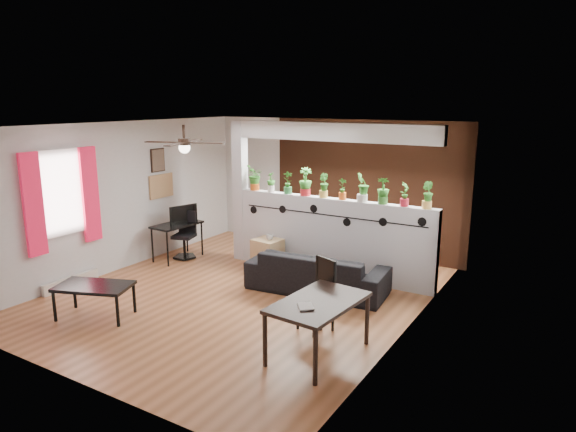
{
  "coord_description": "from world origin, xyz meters",
  "views": [
    {
      "loc": [
        4.5,
        -6.1,
        2.96
      ],
      "look_at": [
        0.47,
        0.6,
        1.19
      ],
      "focal_mm": 32.0,
      "sensor_mm": 36.0,
      "label": 1
    }
  ],
  "objects": [
    {
      "name": "book",
      "position": [
        1.82,
        -1.42,
        0.69
      ],
      "size": [
        0.27,
        0.28,
        0.02
      ],
      "primitive_type": "imported",
      "rotation": [
        0.0,
        0.0,
        0.69
      ],
      "color": "gray",
      "rests_on": "dining_table"
    },
    {
      "name": "pier_column",
      "position": [
        -1.11,
        1.5,
        1.3
      ],
      "size": [
        0.22,
        0.2,
        2.6
      ],
      "primitive_type": "cube",
      "color": "#BCBCC1",
      "rests_on": "ground"
    },
    {
      "name": "potted_plant_1",
      "position": [
        -0.43,
        1.5,
        1.54
      ],
      "size": [
        0.14,
        0.17,
        0.36
      ],
      "color": "silver",
      "rests_on": "partition_wall"
    },
    {
      "name": "corkboard",
      "position": [
        -2.58,
        0.95,
        1.35
      ],
      "size": [
        0.03,
        0.6,
        0.45
      ],
      "primitive_type": "cube",
      "color": "#A57A4F",
      "rests_on": "room_shell"
    },
    {
      "name": "monitor",
      "position": [
        -2.13,
        1.0,
        0.78
      ],
      "size": [
        0.33,
        0.14,
        0.19
      ],
      "primitive_type": "imported",
      "rotation": [
        0.0,
        0.0,
        1.3
      ],
      "color": "black",
      "rests_on": "computer_desk"
    },
    {
      "name": "brick_panel",
      "position": [
        0.8,
        2.97,
        1.3
      ],
      "size": [
        3.9,
        0.05,
        2.6
      ],
      "primitive_type": "cube",
      "color": "#AF5732",
      "rests_on": "ground"
    },
    {
      "name": "sofa",
      "position": [
        0.94,
        0.71,
        0.3
      ],
      "size": [
        2.15,
        1.02,
        0.61
      ],
      "primitive_type": "imported",
      "rotation": [
        0.0,
        0.0,
        3.24
      ],
      "color": "black",
      "rests_on": "ground"
    },
    {
      "name": "partition_wall",
      "position": [
        0.8,
        1.5,
        0.68
      ],
      "size": [
        3.6,
        0.18,
        1.35
      ],
      "primitive_type": "cube",
      "color": "#BCBCC1",
      "rests_on": "ground"
    },
    {
      "name": "potted_plant_7",
      "position": [
        1.68,
        1.5,
        1.58
      ],
      "size": [
        0.26,
        0.23,
        0.43
      ],
      "color": "#39812F",
      "rests_on": "partition_wall"
    },
    {
      "name": "dining_table",
      "position": [
        1.92,
        -1.12,
        0.61
      ],
      "size": [
        0.86,
        1.31,
        0.68
      ],
      "color": "black",
      "rests_on": "ground"
    },
    {
      "name": "potted_plant_2",
      "position": [
        -0.08,
        1.5,
        1.56
      ],
      "size": [
        0.25,
        0.23,
        0.4
      ],
      "color": "#318741",
      "rests_on": "partition_wall"
    },
    {
      "name": "folding_chair",
      "position": [
        1.61,
        -0.47,
        0.56
      ],
      "size": [
        0.5,
        0.5,
        0.96
      ],
      "color": "black",
      "rests_on": "ground"
    },
    {
      "name": "coffee_table",
      "position": [
        -1.25,
        -1.76,
        0.42
      ],
      "size": [
        1.14,
        0.88,
        0.47
      ],
      "color": "black",
      "rests_on": "ground"
    },
    {
      "name": "room_shell",
      "position": [
        0.0,
        0.0,
        1.3
      ],
      "size": [
        6.3,
        7.1,
        2.9
      ],
      "color": "brown",
      "rests_on": "ground"
    },
    {
      "name": "office_chair",
      "position": [
        -2.04,
        0.97,
        0.39
      ],
      "size": [
        0.46,
        0.47,
        0.88
      ],
      "color": "black",
      "rests_on": "ground"
    },
    {
      "name": "potted_plant_9",
      "position": [
        2.38,
        1.5,
        1.57
      ],
      "size": [
        0.27,
        0.26,
        0.41
      ],
      "color": "gold",
      "rests_on": "partition_wall"
    },
    {
      "name": "vine_decal",
      "position": [
        0.8,
        1.4,
        1.08
      ],
      "size": [
        3.31,
        0.01,
        0.3
      ],
      "color": "black",
      "rests_on": "partition_wall"
    },
    {
      "name": "cube_shelf",
      "position": [
        -0.29,
        1.16,
        0.28
      ],
      "size": [
        0.51,
        0.46,
        0.57
      ],
      "primitive_type": "cube",
      "rotation": [
        0.0,
        0.0,
        -0.12
      ],
      "color": "tan",
      "rests_on": "ground"
    },
    {
      "name": "potted_plant_4",
      "position": [
        0.62,
        1.5,
        1.57
      ],
      "size": [
        0.26,
        0.24,
        0.41
      ],
      "color": "gold",
      "rests_on": "partition_wall"
    },
    {
      "name": "potted_plant_5",
      "position": [
        0.98,
        1.5,
        1.54
      ],
      "size": [
        0.18,
        0.15,
        0.36
      ],
      "color": "orange",
      "rests_on": "partition_wall"
    },
    {
      "name": "potted_plant_8",
      "position": [
        2.03,
        1.5,
        1.56
      ],
      "size": [
        0.17,
        0.2,
        0.39
      ],
      "color": "red",
      "rests_on": "partition_wall"
    },
    {
      "name": "potted_plant_3",
      "position": [
        0.27,
        1.5,
        1.6
      ],
      "size": [
        0.33,
        0.31,
        0.48
      ],
      "color": "red",
      "rests_on": "partition_wall"
    },
    {
      "name": "potted_plant_6",
      "position": [
        1.33,
        1.5,
        1.6
      ],
      "size": [
        0.29,
        0.31,
        0.47
      ],
      "color": "silver",
      "rests_on": "partition_wall"
    },
    {
      "name": "framed_art",
      "position": [
        -2.58,
        0.9,
        1.85
      ],
      "size": [
        0.03,
        0.34,
        0.44
      ],
      "color": "#8C7259",
      "rests_on": "room_shell"
    },
    {
      "name": "ceiling_header",
      "position": [
        0.8,
        1.5,
        2.45
      ],
      "size": [
        3.6,
        0.18,
        0.3
      ],
      "primitive_type": "cube",
      "color": "silver",
      "rests_on": "room_shell"
    },
    {
      "name": "window_assembly",
      "position": [
        -2.56,
        -1.2,
        1.51
      ],
      "size": [
        0.09,
        1.3,
        1.55
      ],
      "color": "white",
      "rests_on": "room_shell"
    },
    {
      "name": "computer_desk",
      "position": [
        -2.13,
        0.85,
        0.62
      ],
      "size": [
        0.57,
        0.98,
        0.68
      ],
      "color": "black",
      "rests_on": "ground"
    },
    {
      "name": "cup",
      "position": [
        -0.24,
        1.16,
        0.62
      ],
      "size": [
        0.15,
        0.15,
        0.1
      ],
      "primitive_type": "imported",
      "rotation": [
        0.0,
        0.0,
        -0.23
      ],
      "color": "gray",
      "rests_on": "cube_shelf"
    },
    {
      "name": "ceiling_fan",
      "position": [
        -0.8,
        -0.3,
        2.31
      ],
      "size": [
        1.19,
        1.19,
        0.43
      ],
      "color": "black",
      "rests_on": "room_shell"
    },
    {
      "name": "potted_plant_0",
      "position": [
        -0.78,
        1.5,
        1.59
      ],
      "size": [
        0.27,
        0.3,
        0.46
      ],
      "color": "#CD5618",
      "rests_on": "partition_wall"
    },
    {
      "name": "baseboard_heater",
      "position": [
        -2.54,
        -1.2,
        0.09
      ],
      "size": [
        0.08,
        1.0,
        0.18
      ],
      "primitive_type": "cube",
      "color": "silver",
      "rests_on": "ground"
    }
  ]
}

